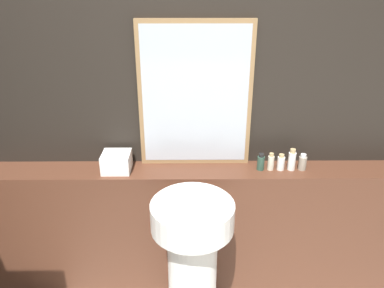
{
  "coord_description": "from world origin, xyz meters",
  "views": [
    {
      "loc": [
        0.02,
        -0.53,
        1.96
      ],
      "look_at": [
        0.04,
        1.35,
        1.12
      ],
      "focal_mm": 35.0,
      "sensor_mm": 36.0,
      "label": 1
    }
  ],
  "objects_px": {
    "pedestal_sink": "(192,260)",
    "conditioner_bottle": "(271,162)",
    "shampoo_bottle": "(261,162)",
    "hand_soap_bottle": "(303,162)",
    "towel_stack": "(117,162)",
    "body_wash_bottle": "(292,160)",
    "mirror": "(195,96)",
    "lotion_bottle": "(281,163)"
  },
  "relations": [
    {
      "from": "pedestal_sink",
      "to": "conditioner_bottle",
      "type": "distance_m",
      "value": 0.73
    },
    {
      "from": "shampoo_bottle",
      "to": "hand_soap_bottle",
      "type": "relative_size",
      "value": 1.04
    },
    {
      "from": "towel_stack",
      "to": "body_wash_bottle",
      "type": "xyz_separation_m",
      "value": [
        1.05,
        0.0,
        0.01
      ]
    },
    {
      "from": "mirror",
      "to": "lotion_bottle",
      "type": "xyz_separation_m",
      "value": [
        0.51,
        -0.1,
        -0.38
      ]
    },
    {
      "from": "lotion_bottle",
      "to": "towel_stack",
      "type": "bearing_deg",
      "value": 180.0
    },
    {
      "from": "mirror",
      "to": "conditioner_bottle",
      "type": "relative_size",
      "value": 7.96
    },
    {
      "from": "hand_soap_bottle",
      "to": "conditioner_bottle",
      "type": "bearing_deg",
      "value": 180.0
    },
    {
      "from": "pedestal_sink",
      "to": "mirror",
      "type": "height_order",
      "value": "mirror"
    },
    {
      "from": "pedestal_sink",
      "to": "mirror",
      "type": "distance_m",
      "value": 0.92
    },
    {
      "from": "mirror",
      "to": "shampoo_bottle",
      "type": "distance_m",
      "value": 0.56
    },
    {
      "from": "shampoo_bottle",
      "to": "lotion_bottle",
      "type": "distance_m",
      "value": 0.12
    },
    {
      "from": "conditioner_bottle",
      "to": "body_wash_bottle",
      "type": "xyz_separation_m",
      "value": [
        0.12,
        0.0,
        0.01
      ]
    },
    {
      "from": "pedestal_sink",
      "to": "lotion_bottle",
      "type": "xyz_separation_m",
      "value": [
        0.53,
        0.4,
        0.39
      ]
    },
    {
      "from": "pedestal_sink",
      "to": "towel_stack",
      "type": "xyz_separation_m",
      "value": [
        -0.45,
        0.4,
        0.4
      ]
    },
    {
      "from": "body_wash_bottle",
      "to": "mirror",
      "type": "bearing_deg",
      "value": 170.46
    },
    {
      "from": "pedestal_sink",
      "to": "mirror",
      "type": "bearing_deg",
      "value": 87.63
    },
    {
      "from": "pedestal_sink",
      "to": "hand_soap_bottle",
      "type": "distance_m",
      "value": 0.87
    },
    {
      "from": "towel_stack",
      "to": "lotion_bottle",
      "type": "xyz_separation_m",
      "value": [
        0.98,
        0.0,
        -0.01
      ]
    },
    {
      "from": "pedestal_sink",
      "to": "conditioner_bottle",
      "type": "height_order",
      "value": "conditioner_bottle"
    },
    {
      "from": "lotion_bottle",
      "to": "hand_soap_bottle",
      "type": "bearing_deg",
      "value": 0.0
    },
    {
      "from": "towel_stack",
      "to": "hand_soap_bottle",
      "type": "height_order",
      "value": "towel_stack"
    },
    {
      "from": "shampoo_bottle",
      "to": "body_wash_bottle",
      "type": "height_order",
      "value": "body_wash_bottle"
    },
    {
      "from": "towel_stack",
      "to": "hand_soap_bottle",
      "type": "distance_m",
      "value": 1.11
    },
    {
      "from": "pedestal_sink",
      "to": "lotion_bottle",
      "type": "height_order",
      "value": "lotion_bottle"
    },
    {
      "from": "lotion_bottle",
      "to": "shampoo_bottle",
      "type": "bearing_deg",
      "value": 180.0
    },
    {
      "from": "mirror",
      "to": "towel_stack",
      "type": "relative_size",
      "value": 5.18
    },
    {
      "from": "mirror",
      "to": "shampoo_bottle",
      "type": "bearing_deg",
      "value": -13.89
    },
    {
      "from": "mirror",
      "to": "hand_soap_bottle",
      "type": "bearing_deg",
      "value": -8.57
    },
    {
      "from": "mirror",
      "to": "body_wash_bottle",
      "type": "height_order",
      "value": "mirror"
    },
    {
      "from": "mirror",
      "to": "lotion_bottle",
      "type": "height_order",
      "value": "mirror"
    },
    {
      "from": "towel_stack",
      "to": "lotion_bottle",
      "type": "height_order",
      "value": "towel_stack"
    },
    {
      "from": "lotion_bottle",
      "to": "body_wash_bottle",
      "type": "xyz_separation_m",
      "value": [
        0.06,
        0.0,
        0.02
      ]
    },
    {
      "from": "conditioner_bottle",
      "to": "pedestal_sink",
      "type": "bearing_deg",
      "value": -140.1
    },
    {
      "from": "hand_soap_bottle",
      "to": "mirror",
      "type": "bearing_deg",
      "value": 171.43
    },
    {
      "from": "body_wash_bottle",
      "to": "hand_soap_bottle",
      "type": "distance_m",
      "value": 0.07
    },
    {
      "from": "shampoo_bottle",
      "to": "hand_soap_bottle",
      "type": "distance_m",
      "value": 0.25
    },
    {
      "from": "towel_stack",
      "to": "hand_soap_bottle",
      "type": "relative_size",
      "value": 1.64
    },
    {
      "from": "shampoo_bottle",
      "to": "body_wash_bottle",
      "type": "distance_m",
      "value": 0.19
    },
    {
      "from": "conditioner_bottle",
      "to": "body_wash_bottle",
      "type": "relative_size",
      "value": 0.8
    },
    {
      "from": "towel_stack",
      "to": "body_wash_bottle",
      "type": "relative_size",
      "value": 1.23
    },
    {
      "from": "pedestal_sink",
      "to": "shampoo_bottle",
      "type": "distance_m",
      "value": 0.69
    },
    {
      "from": "pedestal_sink",
      "to": "hand_soap_bottle",
      "type": "xyz_separation_m",
      "value": [
        0.66,
        0.4,
        0.39
      ]
    }
  ]
}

